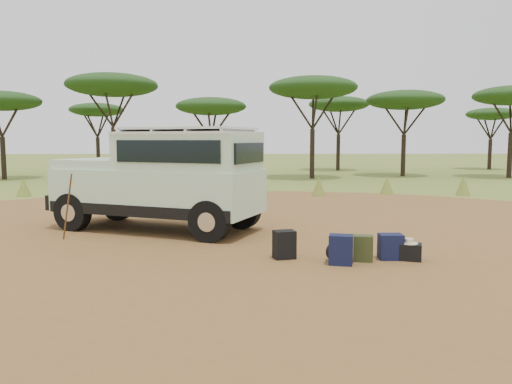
{
  "coord_description": "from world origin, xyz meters",
  "views": [
    {
      "loc": [
        -0.04,
        -11.76,
        2.3
      ],
      "look_at": [
        0.26,
        0.58,
        1.0
      ],
      "focal_mm": 35.0,
      "sensor_mm": 36.0,
      "label": 1
    }
  ],
  "objects_px": {
    "safari_vehicle": "(164,181)",
    "duffel_navy": "(391,247)",
    "walking_staff": "(67,207)",
    "backpack_black": "(284,245)",
    "hard_case": "(409,252)",
    "backpack_navy": "(341,250)",
    "backpack_olive": "(363,248)"
  },
  "relations": [
    {
      "from": "safari_vehicle",
      "to": "duffel_navy",
      "type": "bearing_deg",
      "value": -10.86
    },
    {
      "from": "safari_vehicle",
      "to": "hard_case",
      "type": "relative_size",
      "value": 12.32
    },
    {
      "from": "backpack_black",
      "to": "hard_case",
      "type": "xyz_separation_m",
      "value": [
        2.37,
        -0.18,
        -0.11
      ]
    },
    {
      "from": "hard_case",
      "to": "backpack_olive",
      "type": "bearing_deg",
      "value": -156.87
    },
    {
      "from": "safari_vehicle",
      "to": "backpack_navy",
      "type": "distance_m",
      "value": 5.36
    },
    {
      "from": "safari_vehicle",
      "to": "backpack_navy",
      "type": "relative_size",
      "value": 10.15
    },
    {
      "from": "safari_vehicle",
      "to": "walking_staff",
      "type": "xyz_separation_m",
      "value": [
        -2.0,
        -1.24,
        -0.48
      ]
    },
    {
      "from": "backpack_olive",
      "to": "hard_case",
      "type": "xyz_separation_m",
      "value": [
        0.9,
        0.07,
        -0.09
      ]
    },
    {
      "from": "hard_case",
      "to": "backpack_black",
      "type": "bearing_deg",
      "value": -165.76
    },
    {
      "from": "backpack_navy",
      "to": "safari_vehicle",
      "type": "bearing_deg",
      "value": 150.91
    },
    {
      "from": "backpack_olive",
      "to": "hard_case",
      "type": "distance_m",
      "value": 0.91
    },
    {
      "from": "walking_staff",
      "to": "hard_case",
      "type": "height_order",
      "value": "walking_staff"
    },
    {
      "from": "backpack_olive",
      "to": "hard_case",
      "type": "relative_size",
      "value": 1.09
    },
    {
      "from": "walking_staff",
      "to": "hard_case",
      "type": "distance_m",
      "value": 7.5
    },
    {
      "from": "walking_staff",
      "to": "backpack_navy",
      "type": "distance_m",
      "value": 6.3
    },
    {
      "from": "safari_vehicle",
      "to": "backpack_olive",
      "type": "relative_size",
      "value": 11.35
    },
    {
      "from": "walking_staff",
      "to": "duffel_navy",
      "type": "relative_size",
      "value": 3.15
    },
    {
      "from": "duffel_navy",
      "to": "hard_case",
      "type": "distance_m",
      "value": 0.35
    },
    {
      "from": "safari_vehicle",
      "to": "hard_case",
      "type": "bearing_deg",
      "value": -9.67
    },
    {
      "from": "backpack_black",
      "to": "duffel_navy",
      "type": "relative_size",
      "value": 1.11
    },
    {
      "from": "walking_staff",
      "to": "backpack_olive",
      "type": "bearing_deg",
      "value": -82.45
    },
    {
      "from": "backpack_olive",
      "to": "backpack_navy",
      "type": "bearing_deg",
      "value": -140.57
    },
    {
      "from": "backpack_olive",
      "to": "walking_staff",
      "type": "bearing_deg",
      "value": 173.07
    },
    {
      "from": "backpack_olive",
      "to": "duffel_navy",
      "type": "distance_m",
      "value": 0.58
    },
    {
      "from": "backpack_navy",
      "to": "duffel_navy",
      "type": "height_order",
      "value": "backpack_navy"
    },
    {
      "from": "safari_vehicle",
      "to": "hard_case",
      "type": "height_order",
      "value": "safari_vehicle"
    },
    {
      "from": "safari_vehicle",
      "to": "duffel_navy",
      "type": "xyz_separation_m",
      "value": [
        4.85,
        -3.26,
        -1.0
      ]
    },
    {
      "from": "safari_vehicle",
      "to": "backpack_olive",
      "type": "height_order",
      "value": "safari_vehicle"
    },
    {
      "from": "duffel_navy",
      "to": "hard_case",
      "type": "height_order",
      "value": "duffel_navy"
    },
    {
      "from": "walking_staff",
      "to": "backpack_black",
      "type": "relative_size",
      "value": 2.83
    },
    {
      "from": "backpack_navy",
      "to": "hard_case",
      "type": "xyz_separation_m",
      "value": [
        1.37,
        0.31,
        -0.12
      ]
    },
    {
      "from": "backpack_navy",
      "to": "hard_case",
      "type": "bearing_deg",
      "value": 27.52
    }
  ]
}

